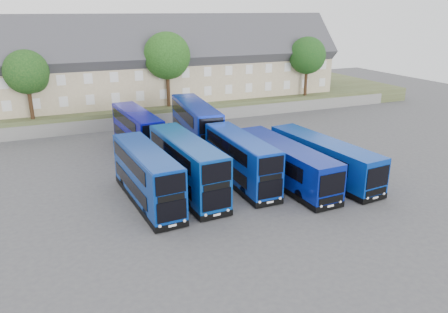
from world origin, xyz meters
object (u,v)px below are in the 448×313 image
(tree_mid, at_px, (168,57))
(tree_east, at_px, (308,57))
(coach_east_a, at_px, (284,164))
(dd_front_mid, at_px, (187,167))
(dd_front_left, at_px, (147,177))
(tree_far, at_px, (315,49))
(tree_west, at_px, (28,74))

(tree_mid, distance_m, tree_east, 20.02)
(coach_east_a, relative_size, tree_mid, 1.34)
(dd_front_mid, bearing_deg, tree_east, 37.88)
(dd_front_left, bearing_deg, tree_far, 36.73)
(dd_front_left, bearing_deg, tree_east, 34.55)
(dd_front_mid, xyz_separation_m, tree_mid, (5.26, 22.67, 5.95))
(dd_front_left, height_order, tree_far, tree_far)
(dd_front_left, relative_size, coach_east_a, 0.85)
(dd_front_mid, xyz_separation_m, tree_east, (25.26, 22.17, 5.28))
(tree_mid, distance_m, tree_far, 26.80)
(tree_east, bearing_deg, dd_front_left, -141.42)
(tree_west, height_order, tree_mid, tree_mid)
(dd_front_mid, distance_m, tree_east, 34.02)
(tree_west, relative_size, tree_mid, 0.83)
(tree_mid, xyz_separation_m, tree_east, (20.00, -0.50, -0.68))
(coach_east_a, distance_m, tree_west, 30.47)
(dd_front_mid, xyz_separation_m, tree_far, (31.26, 29.17, 5.61))
(dd_front_left, xyz_separation_m, tree_east, (28.56, 22.78, 5.39))
(tree_west, distance_m, tree_east, 36.00)
(dd_front_mid, relative_size, tree_east, 1.34)
(tree_east, height_order, tree_far, tree_far)
(dd_front_left, bearing_deg, coach_east_a, -7.04)
(dd_front_left, distance_m, dd_front_mid, 3.36)
(coach_east_a, height_order, tree_mid, tree_mid)
(coach_east_a, relative_size, tree_east, 1.50)
(tree_east, bearing_deg, tree_west, -180.00)
(tree_far, bearing_deg, tree_east, -130.60)
(coach_east_a, xyz_separation_m, tree_mid, (-2.78, 23.88, 6.44))
(coach_east_a, bearing_deg, dd_front_left, 174.18)
(dd_front_mid, relative_size, tree_far, 1.26)
(tree_mid, height_order, tree_east, tree_mid)
(tree_west, distance_m, tree_mid, 16.04)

